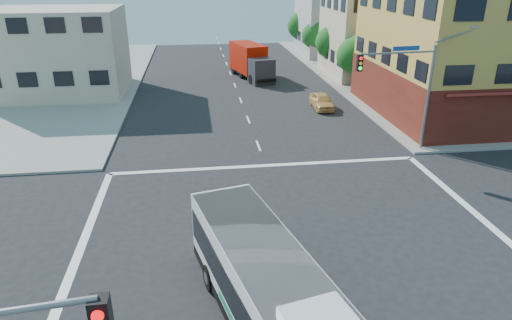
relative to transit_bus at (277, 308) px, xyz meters
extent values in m
plane|color=black|center=(1.97, 5.27, -1.68)|extent=(120.00, 120.00, 0.00)
cube|color=#B49240|center=(21.97, 23.77, 5.32)|extent=(18.00, 15.00, 14.00)
cube|color=#5A1E14|center=(21.97, 23.77, 0.32)|extent=(18.09, 15.08, 4.00)
cube|color=#BEAB91|center=(18.97, 39.27, 2.82)|extent=(12.00, 10.00, 9.00)
cube|color=#A6A6A1|center=(18.97, 53.27, 3.32)|extent=(12.00, 10.00, 10.00)
cube|color=beige|center=(-15.03, 35.27, 2.32)|extent=(12.00, 10.00, 8.00)
cylinder|color=slate|center=(12.77, 16.07, 1.82)|extent=(0.18, 0.18, 7.00)
cylinder|color=slate|center=(10.27, 15.82, 4.92)|extent=(5.01, 0.62, 0.12)
cube|color=black|center=(7.77, 15.57, 4.42)|extent=(0.32, 0.30, 1.00)
sphere|color=#FF0C0C|center=(7.77, 15.40, 4.72)|extent=(0.20, 0.20, 0.20)
sphere|color=yellow|center=(7.77, 15.40, 4.42)|extent=(0.20, 0.20, 0.20)
sphere|color=#19FF33|center=(7.77, 15.40, 4.12)|extent=(0.20, 0.20, 0.20)
cube|color=navy|center=(10.77, 15.87, 5.17)|extent=(1.80, 0.22, 0.28)
cube|color=gray|center=(15.27, 16.32, 6.32)|extent=(0.50, 0.22, 0.14)
sphere|color=#FF0C0C|center=(-3.83, -5.20, 4.72)|extent=(0.20, 0.20, 0.20)
cylinder|color=#392714|center=(13.77, 33.27, -0.72)|extent=(0.28, 0.28, 1.92)
sphere|color=#17531A|center=(13.77, 33.27, 1.68)|extent=(3.60, 3.60, 3.60)
sphere|color=#17531A|center=(14.17, 32.97, 2.58)|extent=(2.52, 2.52, 2.52)
cylinder|color=#392714|center=(13.77, 41.27, -0.69)|extent=(0.28, 0.28, 1.99)
sphere|color=#17531A|center=(13.77, 41.27, 1.83)|extent=(3.80, 3.80, 3.80)
sphere|color=#17531A|center=(14.17, 40.97, 2.78)|extent=(2.66, 2.66, 2.66)
cylinder|color=#392714|center=(13.77, 49.27, -0.74)|extent=(0.28, 0.28, 1.89)
sphere|color=#17531A|center=(13.77, 49.27, 1.57)|extent=(3.40, 3.40, 3.40)
sphere|color=#17531A|center=(14.17, 48.97, 2.42)|extent=(2.38, 2.38, 2.38)
cylinder|color=#392714|center=(13.77, 57.27, -0.67)|extent=(0.28, 0.28, 2.03)
sphere|color=#17531A|center=(13.77, 57.27, 1.95)|extent=(4.00, 4.00, 4.00)
sphere|color=#17531A|center=(14.17, 56.97, 2.95)|extent=(2.80, 2.80, 2.80)
cube|color=silver|center=(0.00, 0.02, 0.03)|extent=(5.12, 11.85, 2.75)
cube|color=black|center=(0.00, 0.02, 0.20)|extent=(5.09, 11.53, 1.21)
cube|color=black|center=(-1.35, 5.60, 0.11)|extent=(2.22, 0.59, 1.30)
cube|color=#E5590C|center=(-1.36, 5.63, 1.07)|extent=(1.81, 0.48, 0.27)
cube|color=silver|center=(0.00, 0.02, 1.35)|extent=(5.02, 11.62, 0.12)
cylinder|color=black|center=(-2.00, 3.36, -1.18)|extent=(0.52, 1.05, 1.01)
cylinder|color=#99999E|center=(-2.13, 3.32, -1.18)|extent=(0.16, 0.50, 0.50)
cylinder|color=black|center=(0.25, 3.90, -1.18)|extent=(0.52, 1.05, 1.01)
cylinder|color=#99999E|center=(0.38, 3.93, -1.18)|extent=(0.16, 0.50, 0.50)
cube|color=#28292E|center=(4.84, 36.69, -0.36)|extent=(2.84, 2.77, 2.65)
cube|color=black|center=(5.09, 35.75, 0.05)|extent=(2.09, 0.62, 1.02)
cube|color=#A51201|center=(3.85, 40.44, 0.46)|extent=(3.82, 6.15, 3.06)
cube|color=black|center=(4.16, 39.26, -1.12)|extent=(4.25, 8.47, 0.31)
cylinder|color=black|center=(3.75, 36.62, -1.17)|extent=(0.54, 1.06, 1.02)
cylinder|color=black|center=(5.82, 37.16, -1.17)|extent=(0.54, 1.06, 1.02)
cylinder|color=black|center=(3.00, 39.48, -1.17)|extent=(0.54, 1.06, 1.02)
cylinder|color=black|center=(5.07, 40.02, -1.17)|extent=(0.54, 1.06, 1.02)
cylinder|color=black|center=(2.35, 41.95, -1.17)|extent=(0.54, 1.06, 1.02)
cylinder|color=black|center=(4.42, 42.49, -1.17)|extent=(0.54, 1.06, 1.02)
imported|color=#DBA958|center=(8.73, 26.62, -1.02)|extent=(1.60, 3.90, 1.32)
camera|label=1|loc=(-2.15, -11.02, 9.66)|focal=32.00mm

